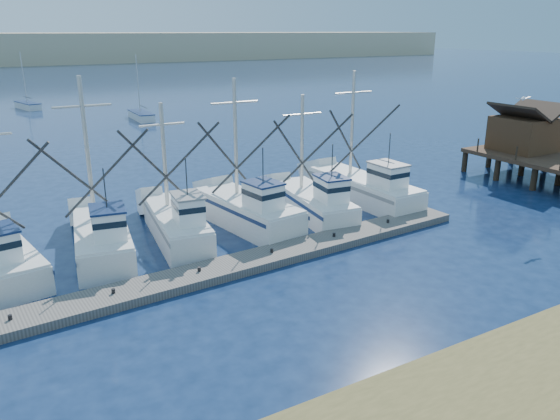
# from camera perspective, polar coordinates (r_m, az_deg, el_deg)

# --- Properties ---
(ground) EXTENTS (500.00, 500.00, 0.00)m
(ground) POSITION_cam_1_polar(r_m,az_deg,el_deg) (24.66, 15.29, -8.90)
(ground) COLOR #0D1D3B
(ground) RESTS_ON ground
(floating_dock) EXTENTS (30.37, 4.03, 0.40)m
(floating_dock) POSITION_cam_1_polar(r_m,az_deg,el_deg) (26.11, -6.42, -6.26)
(floating_dock) COLOR #635F59
(floating_dock) RESTS_ON ground
(dune_ridge) EXTENTS (360.00, 60.00, 10.00)m
(dune_ridge) POSITION_cam_1_polar(r_m,az_deg,el_deg) (225.76, -26.79, 14.90)
(dune_ridge) COLOR tan
(dune_ridge) RESTS_ON ground
(trawler_fleet) EXTENTS (29.40, 9.24, 8.91)m
(trawler_fleet) POSITION_cam_1_polar(r_m,az_deg,el_deg) (30.30, -10.11, -1.34)
(trawler_fleet) COLOR silver
(trawler_fleet) RESTS_ON ground
(sailboat_near) EXTENTS (2.00, 6.45, 8.10)m
(sailboat_near) POSITION_cam_1_polar(r_m,az_deg,el_deg) (73.54, -14.31, 9.52)
(sailboat_near) COLOR silver
(sailboat_near) RESTS_ON ground
(sailboat_far) EXTENTS (3.14, 6.17, 8.10)m
(sailboat_far) POSITION_cam_1_polar(r_m,az_deg,el_deg) (89.09, -24.86, 9.86)
(sailboat_far) COLOR silver
(sailboat_far) RESTS_ON ground
(flying_gull) EXTENTS (1.25, 0.23, 0.23)m
(flying_gull) POSITION_cam_1_polar(r_m,az_deg,el_deg) (36.69, 24.08, 10.59)
(flying_gull) COLOR white
(flying_gull) RESTS_ON ground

